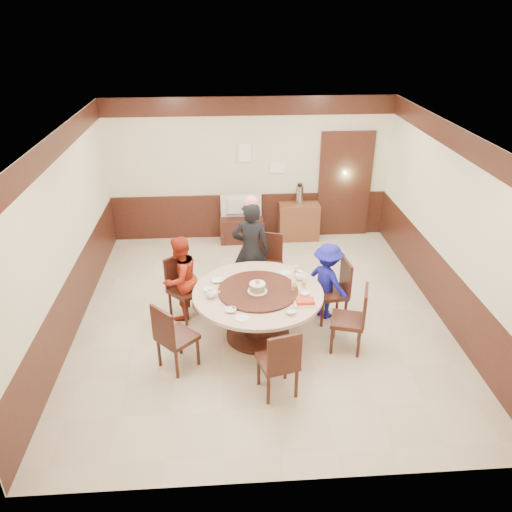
{
  "coord_description": "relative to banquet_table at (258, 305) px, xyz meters",
  "views": [
    {
      "loc": [
        -0.52,
        -6.44,
        4.33
      ],
      "look_at": [
        -0.09,
        -0.12,
        1.1
      ],
      "focal_mm": 35.0,
      "sensor_mm": 36.0,
      "label": 1
    }
  ],
  "objects": [
    {
      "name": "notice_left",
      "position": [
        -0.01,
        3.48,
        1.22
      ],
      "size": [
        0.25,
        0.0,
        0.35
      ],
      "primitive_type": "cube",
      "color": "white",
      "rests_on": "room"
    },
    {
      "name": "bottle_2",
      "position": [
        0.59,
        0.41,
        0.3
      ],
      "size": [
        0.06,
        0.06,
        0.16
      ],
      "primitive_type": "cylinder",
      "color": "white",
      "rests_on": "banquet_table"
    },
    {
      "name": "person_blue",
      "position": [
        1.08,
        0.47,
        0.07
      ],
      "size": [
        0.84,
        0.89,
        1.21
      ],
      "primitive_type": "imported",
      "rotation": [
        0.0,
        0.0,
        2.25
      ],
      "color": "#181799",
      "rests_on": "ground"
    },
    {
      "name": "tv_stand",
      "position": [
        -0.1,
        3.27,
        -0.28
      ],
      "size": [
        0.85,
        0.45,
        0.5
      ],
      "primitive_type": "cube",
      "color": "#371711",
      "rests_on": "ground"
    },
    {
      "name": "chair_0",
      "position": [
        1.15,
        0.38,
        -0.23
      ],
      "size": [
        0.5,
        0.49,
        0.97
      ],
      "rotation": [
        0.0,
        0.0,
        1.69
      ],
      "color": "#371711",
      "rests_on": "ground"
    },
    {
      "name": "person_red",
      "position": [
        -1.12,
        0.6,
        0.13
      ],
      "size": [
        0.8,
        0.81,
        1.32
      ],
      "primitive_type": "imported",
      "rotation": [
        0.0,
        0.0,
        4.01
      ],
      "color": "#A52916",
      "rests_on": "ground"
    },
    {
      "name": "birthday_cake",
      "position": [
        -0.01,
        -0.04,
        0.31
      ],
      "size": [
        0.27,
        0.27,
        0.19
      ],
      "color": "white",
      "rests_on": "banquet_table"
    },
    {
      "name": "notice_right",
      "position": [
        0.64,
        3.48,
        0.92
      ],
      "size": [
        0.3,
        0.0,
        0.22
      ],
      "primitive_type": "cube",
      "color": "white",
      "rests_on": "room"
    },
    {
      "name": "bowl_4",
      "position": [
        -0.69,
        0.06,
        0.23
      ],
      "size": [
        0.14,
        0.14,
        0.03
      ],
      "primitive_type": "imported",
      "color": "white",
      "rests_on": "banquet_table"
    },
    {
      "name": "banquet_table",
      "position": [
        0.0,
        0.0,
        0.0
      ],
      "size": [
        1.82,
        1.82,
        0.78
      ],
      "color": "#371711",
      "rests_on": "ground"
    },
    {
      "name": "television",
      "position": [
        -0.1,
        3.27,
        0.2
      ],
      "size": [
        0.81,
        0.11,
        0.46
      ],
      "primitive_type": "imported",
      "rotation": [
        0.0,
        0.0,
        3.15
      ],
      "color": "gray",
      "rests_on": "tv_stand"
    },
    {
      "name": "teapot_right",
      "position": [
        0.63,
        0.29,
        0.28
      ],
      "size": [
        0.17,
        0.15,
        0.13
      ],
      "primitive_type": "ellipsoid",
      "color": "white",
      "rests_on": "banquet_table"
    },
    {
      "name": "chair_1",
      "position": [
        0.25,
        1.3,
        -0.23
      ],
      "size": [
        0.56,
        0.57,
        0.97
      ],
      "rotation": [
        0.0,
        0.0,
        2.81
      ],
      "color": "#371711",
      "rests_on": "ground"
    },
    {
      "name": "saucer_far",
      "position": [
        0.45,
        0.5,
        0.22
      ],
      "size": [
        0.18,
        0.18,
        0.01
      ],
      "primitive_type": "cylinder",
      "color": "white",
      "rests_on": "banquet_table"
    },
    {
      "name": "saucer_near",
      "position": [
        -0.25,
        -0.65,
        0.22
      ],
      "size": [
        0.18,
        0.18,
        0.01
      ],
      "primitive_type": "cylinder",
      "color": "white",
      "rests_on": "banquet_table"
    },
    {
      "name": "room",
      "position": [
        0.1,
        0.54,
        0.55
      ],
      "size": [
        6.0,
        6.04,
        2.84
      ],
      "color": "beige",
      "rests_on": "ground"
    },
    {
      "name": "bottle_1",
      "position": [
        0.65,
        0.06,
        0.3
      ],
      "size": [
        0.06,
        0.06,
        0.16
      ],
      "primitive_type": "cylinder",
      "color": "white",
      "rests_on": "banquet_table"
    },
    {
      "name": "chair_2",
      "position": [
        -1.06,
        0.61,
        -0.23
      ],
      "size": [
        0.62,
        0.62,
        0.97
      ],
      "rotation": [
        0.0,
        0.0,
        3.91
      ],
      "color": "#371711",
      "rests_on": "ground"
    },
    {
      "name": "bowl_0",
      "position": [
        -0.56,
        0.31,
        0.24
      ],
      "size": [
        0.16,
        0.16,
        0.04
      ],
      "primitive_type": "imported",
      "color": "white",
      "rests_on": "banquet_table"
    },
    {
      "name": "side_cabinet",
      "position": [
        1.06,
        3.3,
        -0.16
      ],
      "size": [
        0.8,
        0.4,
        0.75
      ],
      "primitive_type": "cube",
      "color": "brown",
      "rests_on": "ground"
    },
    {
      "name": "bowl_1",
      "position": [
        0.38,
        -0.57,
        0.24
      ],
      "size": [
        0.15,
        0.15,
        0.05
      ],
      "primitive_type": "imported",
      "color": "white",
      "rests_on": "banquet_table"
    },
    {
      "name": "chair_3",
      "position": [
        -1.11,
        -0.59,
        -0.23
      ],
      "size": [
        0.62,
        0.62,
        0.97
      ],
      "rotation": [
        0.0,
        0.0,
        5.48
      ],
      "color": "#371711",
      "rests_on": "ground"
    },
    {
      "name": "bowl_2",
      "position": [
        -0.39,
        -0.47,
        0.23
      ],
      "size": [
        0.15,
        0.15,
        0.04
      ],
      "primitive_type": "imported",
      "color": "white",
      "rests_on": "banquet_table"
    },
    {
      "name": "chair_4",
      "position": [
        0.16,
        -1.18,
        -0.23
      ],
      "size": [
        0.54,
        0.54,
        0.97
      ],
      "rotation": [
        0.0,
        0.0,
        6.54
      ],
      "color": "#371711",
      "rests_on": "ground"
    },
    {
      "name": "shrimp_platter",
      "position": [
        0.6,
        -0.36,
        0.24
      ],
      "size": [
        0.3,
        0.2,
        0.06
      ],
      "color": "white",
      "rests_on": "banquet_table"
    },
    {
      "name": "teapot_left",
      "position": [
        -0.65,
        -0.11,
        0.28
      ],
      "size": [
        0.17,
        0.15,
        0.13
      ],
      "primitive_type": "ellipsoid",
      "color": "white",
      "rests_on": "banquet_table"
    },
    {
      "name": "bottle_0",
      "position": [
        0.49,
        -0.03,
        0.3
      ],
      "size": [
        0.06,
        0.06,
        0.16
      ],
      "primitive_type": "cylinder",
      "color": "white",
      "rests_on": "banquet_table"
    },
    {
      "name": "thermos",
      "position": [
        1.06,
        3.3,
        0.41
      ],
      "size": [
        0.15,
        0.15,
        0.38
      ],
      "primitive_type": "cylinder",
      "color": "silver",
      "rests_on": "side_cabinet"
    },
    {
      "name": "person_standing",
      "position": [
        -0.03,
        1.13,
        0.29
      ],
      "size": [
        0.66,
        0.49,
        1.65
      ],
      "primitive_type": "imported",
      "rotation": [
        0.0,
        0.0,
        2.98
      ],
      "color": "black",
      "rests_on": "ground"
    },
    {
      "name": "chair_5",
      "position": [
        1.22,
        -0.36,
        -0.23
      ],
      "size": [
        0.55,
        0.55,
        0.97
      ],
      "rotation": [
        0.0,
        0.0,
        7.56
      ],
      "color": "#371711",
      "rests_on": "ground"
    },
    {
      "name": "bowl_3",
      "position": [
        0.64,
        -0.13,
        0.24
      ],
      "size": [
        0.15,
        0.15,
        0.05
      ],
      "primitive_type": "imported",
      "color": "white",
      "rests_on": "banquet_table"
    }
  ]
}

